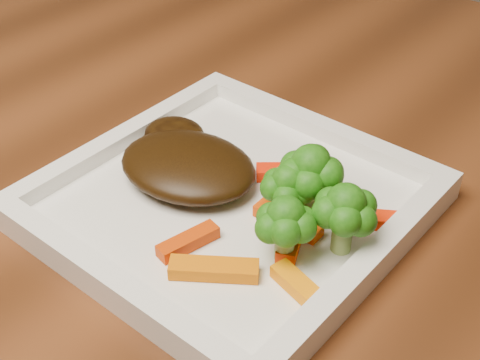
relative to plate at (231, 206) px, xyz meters
The scene contains 13 objects.
plate is the anchor object (origin of this frame).
steak 0.05m from the plate, behind, with size 0.12×0.09×0.03m, color black.
broccoli_0 0.07m from the plate, 26.31° to the left, with size 0.06×0.06×0.07m, color #187613, non-canonical shape.
broccoli_1 0.11m from the plate, ahead, with size 0.05×0.05×0.06m, color #1C6711, non-canonical shape.
broccoli_2 0.09m from the plate, 19.71° to the right, with size 0.05×0.05×0.06m, color #206510, non-canonical shape.
broccoli_3 0.06m from the plate, 11.58° to the left, with size 0.05×0.05×0.06m, color #137213, non-canonical shape.
carrot_0 0.09m from the plate, 57.43° to the right, with size 0.06×0.02×0.01m, color orange.
carrot_1 0.12m from the plate, 24.33° to the right, with size 0.05×0.01×0.01m, color orange.
carrot_2 0.06m from the plate, 78.99° to the right, with size 0.05×0.01×0.01m, color #C83703.
carrot_3 0.11m from the plate, 24.18° to the left, with size 0.05×0.01×0.01m, color red.
carrot_4 0.06m from the plate, 70.46° to the left, with size 0.06×0.02×0.01m, color #F52103.
carrot_5 0.07m from the plate, ahead, with size 0.05×0.01×0.01m, color #E73B03.
carrot_6 0.06m from the plate, ahead, with size 0.06×0.02×0.01m, color #E54203.
Camera 1 is at (-0.08, -0.43, 1.10)m, focal length 50.00 mm.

